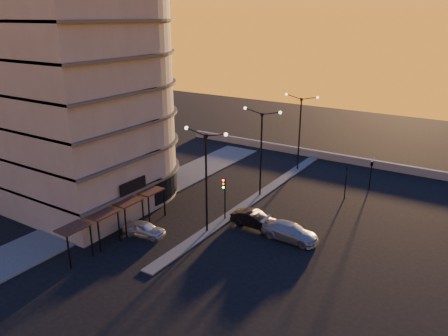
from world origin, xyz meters
TOP-DOWN VIEW (x-y plane):
  - ground at (0.00, 0.00)m, footprint 120.00×120.00m
  - sidewalk_west at (-10.50, 4.00)m, footprint 5.00×40.00m
  - median at (0.00, 10.00)m, footprint 1.20×36.00m
  - parapet at (2.00, 26.00)m, footprint 44.00×0.50m
  - building at (-14.00, 0.03)m, footprint 14.35×17.08m
  - streetlamp_near at (0.00, 0.00)m, footprint 4.32×0.32m
  - streetlamp_mid at (0.00, 10.00)m, footprint 4.32×0.32m
  - streetlamp_far at (0.00, 20.00)m, footprint 4.32×0.32m
  - traffic_light_main at (0.00, 2.87)m, footprint 0.28×0.44m
  - signal_east_a at (8.00, 14.00)m, footprint 0.13×0.16m
  - signal_east_b at (9.50, 18.00)m, footprint 0.42×1.99m
  - car_hatchback at (-4.27, -3.56)m, footprint 4.09×2.30m
  - car_sedan at (3.06, 3.24)m, footprint 4.44×1.60m
  - car_wagon at (6.83, 2.75)m, footprint 5.12×2.19m

SIDE VIEW (x-z plane):
  - ground at x=0.00m, z-range 0.00..0.00m
  - sidewalk_west at x=-10.50m, z-range 0.00..0.12m
  - median at x=0.00m, z-range 0.00..0.12m
  - parapet at x=2.00m, z-range 0.00..1.00m
  - car_hatchback at x=-4.27m, z-range 0.00..1.31m
  - car_sedan at x=3.06m, z-range 0.00..1.45m
  - car_wagon at x=6.83m, z-range 0.00..1.47m
  - signal_east_a at x=8.00m, z-range 0.13..3.73m
  - traffic_light_main at x=0.00m, z-range 0.76..5.01m
  - signal_east_b at x=9.50m, z-range 1.30..4.90m
  - streetlamp_near at x=0.00m, z-range 0.84..10.35m
  - streetlamp_mid at x=0.00m, z-range 0.84..10.35m
  - streetlamp_far at x=0.00m, z-range 0.84..10.35m
  - building at x=-14.00m, z-range -0.59..24.41m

